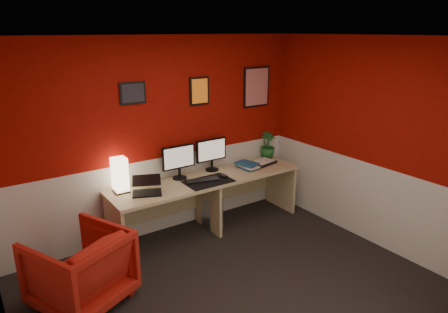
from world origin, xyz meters
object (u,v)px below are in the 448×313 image
Objects in this scene: desk at (208,204)px; shoji_lamp at (120,176)px; laptop at (147,185)px; monitor_right at (212,150)px; zen_tray at (263,163)px; pc_tower at (208,209)px; monitor_left at (179,157)px; armchair at (80,269)px; potted_plant at (268,145)px.

shoji_lamp is (-1.10, 0.18, 0.56)m from desk.
laptop reaches higher than desk.
monitor_right reaches higher than zen_tray.
laptop is (-0.87, -0.05, 0.47)m from desk.
monitor_right is 0.82m from zen_tray.
desk is 6.50× the size of shoji_lamp.
monitor_right is 1.29× the size of pc_tower.
desk is 4.48× the size of monitor_right.
laptop is 0.63m from monitor_left.
armchair reaches higher than desk.
monitor_left is 0.89m from pc_tower.
shoji_lamp is 1.14× the size of zen_tray.
potted_plant is 0.48× the size of armchair.
zen_tray is at bearing 26.70° from laptop.
laptop is 0.57× the size of monitor_right.
shoji_lamp is at bearing -179.75° from pc_tower.
zen_tray is (0.75, -0.17, -0.28)m from monitor_right.
armchair is at bearing -158.16° from monitor_right.
monitor_right is at bearing 37.87° from laptop.
monitor_right reaches higher than laptop.
monitor_left is 1.29× the size of pc_tower.
laptop is 0.41× the size of armchair.
monitor_left is at bearing 173.76° from zen_tray.
monitor_left reaches higher than shoji_lamp.
shoji_lamp is at bearing -178.70° from potted_plant.
monitor_left is (0.55, 0.23, 0.18)m from laptop.
potted_plant is (0.99, 0.01, -0.10)m from monitor_right.
desk is at bearing -177.23° from zen_tray.
pc_tower is at bearing 176.42° from armchair.
desk is 0.21m from pc_tower.
pc_tower is 2.04m from armchair.
potted_plant is (1.50, 0.04, -0.10)m from monitor_left.
zen_tray is 0.78× the size of pc_tower.
monitor_left is (0.78, 0.01, 0.09)m from shoji_lamp.
shoji_lamp is 0.79m from monitor_left.
zen_tray reaches higher than desk.
pc_tower is at bearing -175.03° from potted_plant.
laptop is 2.08m from potted_plant.
shoji_lamp is 0.33m from laptop.
monitor_right is 0.99m from potted_plant.
monitor_right is at bearing 166.91° from zen_tray.
zen_tray reaches higher than armchair.
monitor_left reaches higher than zen_tray.
monitor_left reaches higher than potted_plant.
shoji_lamp is 0.89× the size of pc_tower.
laptop is 1.83m from zen_tray.
pc_tower is (-0.12, -0.09, -0.80)m from monitor_right.
laptop is 1.12m from monitor_right.
armchair is at bearing -152.84° from monitor_left.
monitor_right reaches higher than desk.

